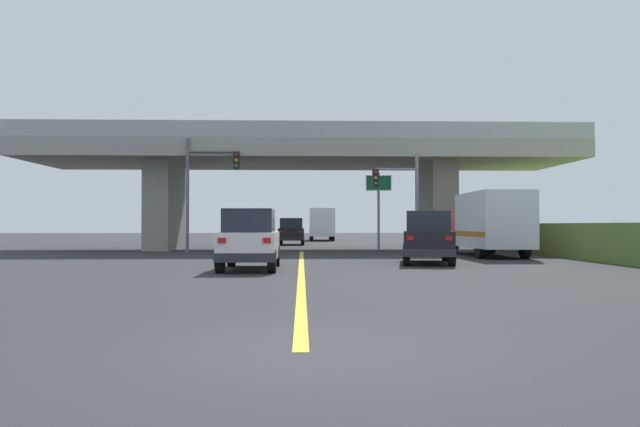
# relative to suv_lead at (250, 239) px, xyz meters

# --- Properties ---
(ground) EXTENTS (160.00, 160.00, 0.00)m
(ground) POSITION_rel_suv_lead_xyz_m (1.73, 17.06, -1.01)
(ground) COLOR #2B2B2D
(overpass_bridge) EXTENTS (32.45, 8.67, 7.20)m
(overpass_bridge) POSITION_rel_suv_lead_xyz_m (1.73, 17.06, 4.13)
(overpass_bridge) COLOR gray
(overpass_bridge) RESTS_ON ground
(lane_divider_stripe) EXTENTS (0.20, 27.46, 0.01)m
(lane_divider_stripe) POSITION_rel_suv_lead_xyz_m (1.73, 0.28, -1.01)
(lane_divider_stripe) COLOR yellow
(lane_divider_stripe) RESTS_ON ground
(suv_lead) EXTENTS (1.87, 4.30, 2.02)m
(suv_lead) POSITION_rel_suv_lead_xyz_m (0.00, 0.00, 0.00)
(suv_lead) COLOR silver
(suv_lead) RESTS_ON ground
(suv_crossing) EXTENTS (2.55, 4.75, 2.02)m
(suv_crossing) POSITION_rel_suv_lead_xyz_m (6.63, 3.16, 0.00)
(suv_crossing) COLOR black
(suv_crossing) RESTS_ON ground
(box_truck) EXTENTS (2.33, 7.19, 3.01)m
(box_truck) POSITION_rel_suv_lead_xyz_m (10.67, 8.43, 0.59)
(box_truck) COLOR red
(box_truck) RESTS_ON ground
(sedan_oncoming) EXTENTS (1.96, 4.49, 2.02)m
(sedan_oncoming) POSITION_rel_suv_lead_xyz_m (0.95, 26.27, 0.00)
(sedan_oncoming) COLOR black
(sedan_oncoming) RESTS_ON ground
(traffic_signal_nearside) EXTENTS (2.46, 0.36, 5.36)m
(traffic_signal_nearside) POSITION_rel_suv_lead_xyz_m (7.07, 11.91, 2.27)
(traffic_signal_nearside) COLOR slate
(traffic_signal_nearside) RESTS_ON ground
(traffic_signal_farside) EXTENTS (2.89, 0.36, 6.20)m
(traffic_signal_farside) POSITION_rel_suv_lead_xyz_m (-3.54, 12.63, 2.89)
(traffic_signal_farside) COLOR #56595E
(traffic_signal_farside) RESTS_ON ground
(highway_sign) EXTENTS (1.50, 0.17, 4.56)m
(highway_sign) POSITION_rel_suv_lead_xyz_m (6.23, 15.12, 2.31)
(highway_sign) COLOR slate
(highway_sign) RESTS_ON ground
(semi_truck_distant) EXTENTS (2.33, 7.22, 3.08)m
(semi_truck_distant) POSITION_rel_suv_lead_xyz_m (3.68, 39.26, 0.61)
(semi_truck_distant) COLOR navy
(semi_truck_distant) RESTS_ON ground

